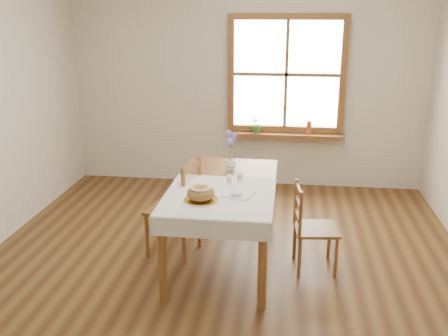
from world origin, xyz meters
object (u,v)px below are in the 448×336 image
(bread_plate, at_px, (201,200))
(flower_vase, at_px, (230,166))
(chair_left, at_px, (173,207))
(dining_table, at_px, (224,193))
(chair_right, at_px, (316,228))

(bread_plate, height_order, flower_vase, flower_vase)
(chair_left, relative_size, bread_plate, 3.50)
(dining_table, bearing_deg, chair_right, -2.92)
(chair_left, height_order, chair_right, chair_left)
(chair_left, distance_m, chair_right, 1.33)
(dining_table, distance_m, chair_right, 0.87)
(chair_right, relative_size, bread_plate, 2.99)
(chair_left, bearing_deg, dining_table, 90.78)
(chair_left, height_order, bread_plate, chair_left)
(chair_left, xyz_separation_m, chair_right, (1.32, -0.14, -0.07))
(chair_right, xyz_separation_m, flower_vase, (-0.81, 0.44, 0.40))
(chair_right, distance_m, flower_vase, 1.01)
(bread_plate, bearing_deg, flower_vase, 80.61)
(chair_left, bearing_deg, chair_right, 96.06)
(dining_table, height_order, flower_vase, flower_vase)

